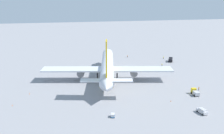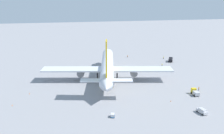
{
  "view_description": "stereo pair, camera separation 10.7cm",
  "coord_description": "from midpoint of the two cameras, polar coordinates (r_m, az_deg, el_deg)",
  "views": [
    {
      "loc": [
        -128.38,
        23.81,
        43.82
      ],
      "look_at": [
        -1.96,
        -2.18,
        6.97
      ],
      "focal_mm": 40.69,
      "sensor_mm": 36.0,
      "label": 1
    },
    {
      "loc": [
        -128.4,
        23.7,
        43.82
      ],
      "look_at": [
        -1.96,
        -2.18,
        6.97
      ],
      "focal_mm": 40.69,
      "sensor_mm": 36.0,
      "label": 2
    }
  ],
  "objects": [
    {
      "name": "ground_worker_1",
      "position": [
        184.31,
        3.47,
        2.41
      ],
      "size": [
        0.57,
        0.57,
        1.63
      ],
      "color": "black",
      "rests_on": "ground"
    },
    {
      "name": "baggage_cart_0",
      "position": [
        95.89,
        0.13,
        -10.77
      ],
      "size": [
        3.02,
        2.05,
        1.33
      ],
      "color": "#26598C",
      "rests_on": "ground"
    },
    {
      "name": "service_van",
      "position": [
        104.29,
        19.56,
        -9.27
      ],
      "size": [
        4.92,
        2.7,
        1.97
      ],
      "color": "silver",
      "rests_on": "ground"
    },
    {
      "name": "traffic_cone_2",
      "position": [
        111.75,
        13.04,
        -7.44
      ],
      "size": [
        0.36,
        0.36,
        0.55
      ],
      "primitive_type": "cone",
      "color": "orange",
      "rests_on": "ground"
    },
    {
      "name": "ground_worker_2",
      "position": [
        183.51,
        11.46,
        2.08
      ],
      "size": [
        0.45,
        0.45,
        1.74
      ],
      "color": "black",
      "rests_on": "ground"
    },
    {
      "name": "traffic_cone_1",
      "position": [
        122.68,
        -18.08,
        -5.69
      ],
      "size": [
        0.36,
        0.36,
        0.55
      ],
      "primitive_type": "cone",
      "color": "orange",
      "rests_on": "ground"
    },
    {
      "name": "airliner",
      "position": [
        134.39,
        -1.11,
        0.03
      ],
      "size": [
        69.22,
        68.69,
        25.69
      ],
      "color": "silver",
      "rests_on": "ground"
    },
    {
      "name": "ground_plane",
      "position": [
        137.73,
        -1.08,
        -2.62
      ],
      "size": [
        600.0,
        600.0,
        0.0
      ],
      "primitive_type": "plane",
      "color": "gray"
    },
    {
      "name": "traffic_cone_0",
      "position": [
        112.63,
        -21.53,
        -7.99
      ],
      "size": [
        0.36,
        0.36,
        0.55
      ],
      "primitive_type": "cone",
      "color": "orange",
      "rests_on": "ground"
    },
    {
      "name": "ground_worker_4",
      "position": [
        127.65,
        18.89,
        -4.62
      ],
      "size": [
        0.51,
        0.51,
        1.75
      ],
      "color": "#3F3F47",
      "rests_on": "ground"
    },
    {
      "name": "service_truck_1",
      "position": [
        176.71,
        12.99,
        1.63
      ],
      "size": [
        6.01,
        4.69,
        2.61
      ],
      "color": "black",
      "rests_on": "ground"
    },
    {
      "name": "service_truck_0",
      "position": [
        121.49,
        18.15,
        -5.39
      ],
      "size": [
        5.38,
        2.8,
        2.6
      ],
      "color": "yellow",
      "rests_on": "ground"
    },
    {
      "name": "ground_worker_3",
      "position": [
        164.68,
        11.15,
        0.51
      ],
      "size": [
        0.56,
        0.56,
        1.72
      ],
      "color": "#3F3F47",
      "rests_on": "ground"
    }
  ]
}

